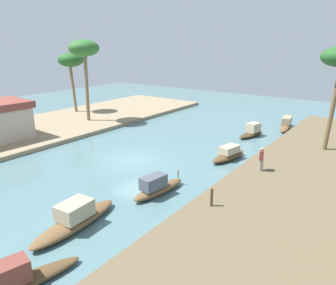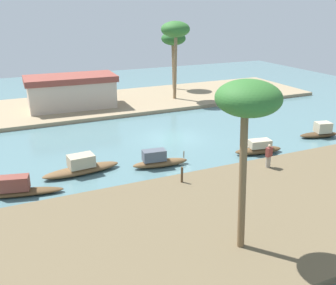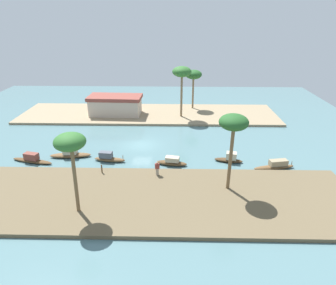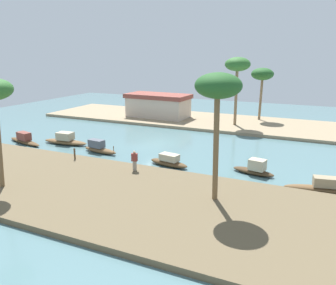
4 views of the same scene
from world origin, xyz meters
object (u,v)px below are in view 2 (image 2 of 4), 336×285
sampan_upstream_small (320,132)px  palm_tree_left_near (248,103)px  sampan_open_hull (15,189)px  sampan_midstream (81,167)px  palm_tree_right_short (173,40)px  palm_tree_right_tall (175,31)px  mooring_post (182,175)px  sampan_foreground (158,160)px  person_on_near_bank (269,156)px  sampan_with_red_awning (259,148)px  riverside_building (71,91)px

sampan_upstream_small → palm_tree_left_near: bearing=-133.8°
sampan_upstream_small → palm_tree_left_near: size_ratio=0.47×
sampan_open_hull → palm_tree_left_near: (8.51, -9.63, 6.27)m
sampan_midstream → palm_tree_right_short: palm_tree_right_short is taller
palm_tree_right_tall → sampan_open_hull: bearing=-137.2°
mooring_post → sampan_midstream: bearing=137.8°
palm_tree_right_tall → sampan_midstream: bearing=-132.5°
mooring_post → sampan_foreground: bearing=90.5°
palm_tree_right_short → mooring_post: bearing=-114.2°
sampan_open_hull → palm_tree_right_short: palm_tree_right_short is taller
sampan_foreground → person_on_near_bank: size_ratio=2.48×
palm_tree_left_near → palm_tree_right_tall: size_ratio=0.88×
sampan_open_hull → person_on_near_bank: (15.08, -3.28, 0.70)m
sampan_with_red_awning → person_on_near_bank: size_ratio=2.38×
sampan_upstream_small → sampan_foreground: bearing=-167.6°
person_on_near_bank → riverside_building: size_ratio=0.17×
sampan_midstream → person_on_near_bank: (10.97, -4.78, 0.67)m
sampan_midstream → sampan_upstream_small: sampan_midstream is taller
palm_tree_right_short → riverside_building: (-13.31, -4.14, -4.27)m
palm_tree_right_tall → riverside_building: palm_tree_right_tall is taller
sampan_midstream → sampan_foreground: sampan_midstream is taller
sampan_open_hull → palm_tree_right_tall: 25.51m
mooring_post → riverside_building: (-2.23, 20.51, 1.16)m
sampan_midstream → palm_tree_right_tall: 21.72m
sampan_foreground → palm_tree_left_near: 11.88m
sampan_foreground → palm_tree_right_tall: size_ratio=0.47×
sampan_upstream_small → palm_tree_right_short: palm_tree_right_short is taller
mooring_post → palm_tree_left_near: bearing=-94.7°
sampan_open_hull → sampan_upstream_small: bearing=15.2°
sampan_with_red_awning → palm_tree_right_short: (3.52, 21.98, 5.87)m
sampan_midstream → sampan_foreground: size_ratio=1.31×
sampan_upstream_small → sampan_midstream: bearing=-170.7°
palm_tree_left_near → mooring_post: bearing=85.3°
sampan_with_red_awning → sampan_midstream: bearing=-178.4°
sampan_midstream → riverside_building: size_ratio=0.56×
sampan_foreground → sampan_upstream_small: bearing=7.8°
person_on_near_bank → palm_tree_right_short: bearing=60.6°
sampan_with_red_awning → person_on_near_bank: person_on_near_bank is taller
sampan_open_hull → palm_tree_right_tall: palm_tree_right_tall is taller
palm_tree_right_short → sampan_upstream_small: bearing=-81.0°
sampan_with_red_awning → sampan_open_hull: (-16.62, 0.30, 0.01)m
sampan_foreground → sampan_with_red_awning: bearing=1.2°
sampan_midstream → sampan_foreground: (4.91, -1.02, 0.01)m
sampan_midstream → sampan_open_hull: size_ratio=0.94×
sampan_midstream → palm_tree_right_short: 26.41m
sampan_open_hull → person_on_near_bank: size_ratio=3.45×
sampan_foreground → sampan_with_red_awning: 7.64m
sampan_open_hull → person_on_near_bank: 15.45m
sampan_midstream → mooring_post: bearing=-46.9°
sampan_open_hull → palm_tree_left_near: bearing=-34.9°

